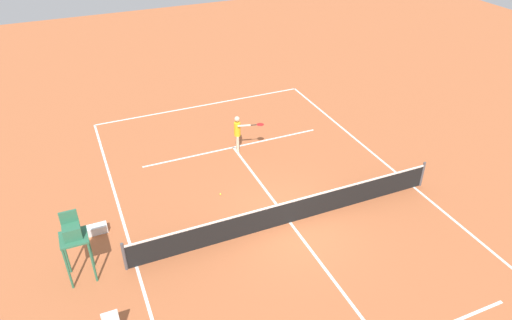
{
  "coord_description": "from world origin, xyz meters",
  "views": [
    {
      "loc": [
        6.2,
        11.38,
        10.88
      ],
      "look_at": [
        -0.02,
        -3.1,
        0.8
      ],
      "focal_mm": 33.13,
      "sensor_mm": 36.0,
      "label": 1
    }
  ],
  "objects_px": {
    "tennis_ball": "(220,194)",
    "equipment_bag": "(96,229)",
    "player_serving": "(239,131)",
    "umpire_chair": "(73,237)"
  },
  "relations": [
    {
      "from": "player_serving",
      "to": "umpire_chair",
      "type": "distance_m",
      "value": 8.72
    },
    {
      "from": "player_serving",
      "to": "tennis_ball",
      "type": "bearing_deg",
      "value": -19.45
    },
    {
      "from": "player_serving",
      "to": "tennis_ball",
      "type": "relative_size",
      "value": 25.02
    },
    {
      "from": "umpire_chair",
      "to": "equipment_bag",
      "type": "relative_size",
      "value": 3.17
    },
    {
      "from": "umpire_chair",
      "to": "equipment_bag",
      "type": "bearing_deg",
      "value": -108.08
    },
    {
      "from": "umpire_chair",
      "to": "equipment_bag",
      "type": "distance_m",
      "value": 2.48
    },
    {
      "from": "player_serving",
      "to": "tennis_ball",
      "type": "distance_m",
      "value": 3.43
    },
    {
      "from": "tennis_ball",
      "to": "equipment_bag",
      "type": "height_order",
      "value": "equipment_bag"
    },
    {
      "from": "player_serving",
      "to": "equipment_bag",
      "type": "distance_m",
      "value": 7.25
    },
    {
      "from": "equipment_bag",
      "to": "player_serving",
      "type": "bearing_deg",
      "value": -154.54
    }
  ]
}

